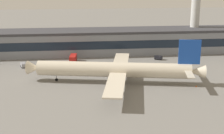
{
  "coord_description": "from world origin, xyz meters",
  "views": [
    {
      "loc": [
        -9.58,
        -114.71,
        38.03
      ],
      "look_at": [
        3.78,
        3.79,
        5.0
      ],
      "focal_mm": 51.83,
      "sensor_mm": 36.0,
      "label": 1
    }
  ],
  "objects_px": {
    "baggage_tug": "(159,57)",
    "traffic_cone_1": "(196,86)",
    "airliner": "(116,70)",
    "fuel_truck": "(73,58)",
    "follow_me_car": "(23,65)",
    "traffic_cone_0": "(121,93)",
    "control_tower": "(196,8)"
  },
  "relations": [
    {
      "from": "control_tower",
      "to": "fuel_truck",
      "type": "height_order",
      "value": "control_tower"
    },
    {
      "from": "airliner",
      "to": "fuel_truck",
      "type": "distance_m",
      "value": 36.09
    },
    {
      "from": "fuel_truck",
      "to": "traffic_cone_0",
      "type": "relative_size",
      "value": 15.34
    },
    {
      "from": "baggage_tug",
      "to": "fuel_truck",
      "type": "height_order",
      "value": "fuel_truck"
    },
    {
      "from": "baggage_tug",
      "to": "traffic_cone_1",
      "type": "relative_size",
      "value": 6.31
    },
    {
      "from": "control_tower",
      "to": "traffic_cone_0",
      "type": "distance_m",
      "value": 84.62
    },
    {
      "from": "control_tower",
      "to": "traffic_cone_0",
      "type": "bearing_deg",
      "value": -126.87
    },
    {
      "from": "control_tower",
      "to": "follow_me_car",
      "type": "bearing_deg",
      "value": -162.93
    },
    {
      "from": "fuel_truck",
      "to": "follow_me_car",
      "type": "height_order",
      "value": "fuel_truck"
    },
    {
      "from": "fuel_truck",
      "to": "airliner",
      "type": "bearing_deg",
      "value": -63.69
    },
    {
      "from": "airliner",
      "to": "control_tower",
      "type": "relative_size",
      "value": 1.8
    },
    {
      "from": "airliner",
      "to": "fuel_truck",
      "type": "height_order",
      "value": "airliner"
    },
    {
      "from": "control_tower",
      "to": "baggage_tug",
      "type": "bearing_deg",
      "value": -140.31
    },
    {
      "from": "baggage_tug",
      "to": "follow_me_car",
      "type": "xyz_separation_m",
      "value": [
        -62.6,
        -6.41,
        0.0
      ]
    },
    {
      "from": "fuel_truck",
      "to": "traffic_cone_1",
      "type": "bearing_deg",
      "value": -42.2
    },
    {
      "from": "airliner",
      "to": "traffic_cone_0",
      "type": "bearing_deg",
      "value": -88.42
    },
    {
      "from": "fuel_truck",
      "to": "follow_me_car",
      "type": "xyz_separation_m",
      "value": [
        -21.86,
        -5.86,
        -0.79
      ]
    },
    {
      "from": "airliner",
      "to": "baggage_tug",
      "type": "xyz_separation_m",
      "value": [
        24.81,
        32.77,
        -4.0
      ]
    },
    {
      "from": "baggage_tug",
      "to": "follow_me_car",
      "type": "distance_m",
      "value": 62.93
    },
    {
      "from": "follow_me_car",
      "to": "traffic_cone_0",
      "type": "xyz_separation_m",
      "value": [
        38.13,
        -38.57,
        -0.81
      ]
    },
    {
      "from": "follow_me_car",
      "to": "fuel_truck",
      "type": "bearing_deg",
      "value": 15.0
    },
    {
      "from": "follow_me_car",
      "to": "airliner",
      "type": "bearing_deg",
      "value": -34.9
    },
    {
      "from": "traffic_cone_1",
      "to": "baggage_tug",
      "type": "bearing_deg",
      "value": 94.97
    },
    {
      "from": "baggage_tug",
      "to": "fuel_truck",
      "type": "bearing_deg",
      "value": -179.23
    },
    {
      "from": "baggage_tug",
      "to": "traffic_cone_1",
      "type": "bearing_deg",
      "value": -85.03
    },
    {
      "from": "airliner",
      "to": "control_tower",
      "type": "height_order",
      "value": "control_tower"
    },
    {
      "from": "follow_me_car",
      "to": "traffic_cone_1",
      "type": "xyz_separation_m",
      "value": [
        66.15,
        -34.3,
        -0.76
      ]
    },
    {
      "from": "control_tower",
      "to": "traffic_cone_0",
      "type": "height_order",
      "value": "control_tower"
    },
    {
      "from": "traffic_cone_0",
      "to": "fuel_truck",
      "type": "bearing_deg",
      "value": 110.11
    },
    {
      "from": "traffic_cone_0",
      "to": "baggage_tug",
      "type": "bearing_deg",
      "value": 61.44
    },
    {
      "from": "airliner",
      "to": "traffic_cone_1",
      "type": "height_order",
      "value": "airliner"
    },
    {
      "from": "traffic_cone_0",
      "to": "traffic_cone_1",
      "type": "relative_size",
      "value": 0.86
    }
  ]
}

